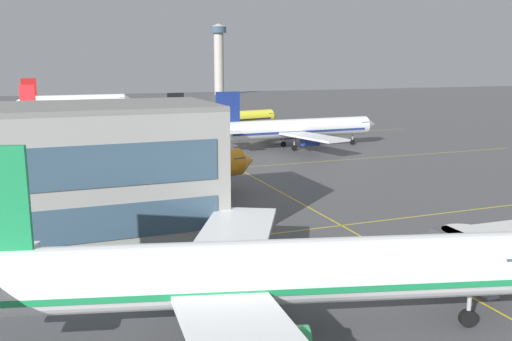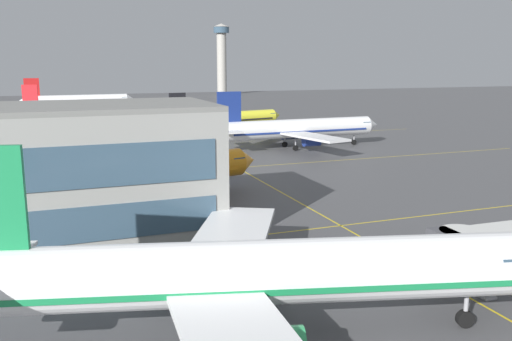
# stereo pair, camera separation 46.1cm
# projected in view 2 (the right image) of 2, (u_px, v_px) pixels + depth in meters

# --- Properties ---
(airliner_front_gate) EXTENTS (40.84, 34.79, 12.86)m
(airliner_front_gate) POSITION_uv_depth(u_px,v_px,m) (247.00, 274.00, 34.42)
(airliner_front_gate) COLOR white
(airliner_front_gate) RESTS_ON ground
(airliner_second_row) EXTENTS (36.98, 31.50, 11.65)m
(airliner_second_row) POSITION_uv_depth(u_px,v_px,m) (127.00, 176.00, 65.91)
(airliner_second_row) COLOR orange
(airliner_second_row) RESTS_ON ground
(airliner_third_row) EXTENTS (38.42, 33.25, 11.98)m
(airliner_third_row) POSITION_uv_depth(u_px,v_px,m) (297.00, 129.00, 111.88)
(airliner_third_row) COLOR white
(airliner_third_row) RESTS_ON ground
(airliner_far_left_stand) EXTENTS (33.42, 28.39, 10.46)m
(airliner_far_left_stand) POSITION_uv_depth(u_px,v_px,m) (225.00, 119.00, 136.55)
(airliner_far_left_stand) COLOR yellow
(airliner_far_left_stand) RESTS_ON ground
(airliner_far_right_stand) EXTENTS (34.86, 29.80, 11.10)m
(airliner_far_right_stand) POSITION_uv_depth(u_px,v_px,m) (78.00, 110.00, 160.74)
(airliner_far_right_stand) COLOR blue
(airliner_far_right_stand) RESTS_ON ground
(airliner_distant_taxiway) EXTENTS (39.17, 33.81, 12.19)m
(airliner_distant_taxiway) POSITION_uv_depth(u_px,v_px,m) (78.00, 101.00, 193.00)
(airliner_distant_taxiway) COLOR white
(airliner_distant_taxiway) RESTS_ON ground
(taxiway_markings) EXTENTS (119.70, 156.80, 0.01)m
(taxiway_markings) POSITION_uv_depth(u_px,v_px,m) (278.00, 190.00, 75.77)
(taxiway_markings) COLOR yellow
(taxiway_markings) RESTS_ON ground
(control_tower) EXTENTS (8.82, 8.82, 37.94)m
(control_tower) POSITION_uv_depth(u_px,v_px,m) (222.00, 54.00, 293.51)
(control_tower) COLOR #ADA89E
(control_tower) RESTS_ON ground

